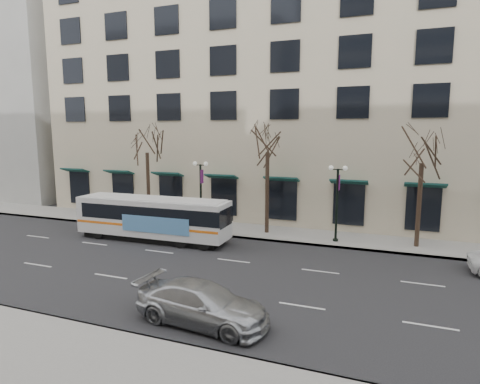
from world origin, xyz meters
The scene contains 11 objects.
ground centered at (0.00, 0.00, 0.00)m, with size 160.00×160.00×0.00m, color black.
sidewalk_far centered at (5.00, 9.00, 0.07)m, with size 80.00×4.00×0.15m, color gray.
building_hotel centered at (-2.00, 21.00, 12.00)m, with size 40.00×20.00×24.00m, color beige.
building_far_upblock centered at (-38.00, 21.00, 14.00)m, with size 28.00×20.00×28.00m, color #999993.
tree_far_left centered at (-10.00, 8.80, 6.70)m, with size 3.60×3.60×8.34m.
tree_far_mid centered at (0.00, 8.80, 6.91)m, with size 3.60×3.60×8.55m.
tree_far_right centered at (10.00, 8.80, 6.42)m, with size 3.60×3.60×8.06m.
lamp_post_left centered at (-4.99, 8.20, 2.94)m, with size 1.22×0.45×5.21m.
lamp_post_right centered at (5.01, 8.20, 2.94)m, with size 1.22×0.45×5.21m.
city_bus centered at (-6.78, 4.51, 1.61)m, with size 10.91×2.60×2.95m.
silver_car centered at (1.68, -5.17, 0.79)m, with size 2.21×5.44×1.58m, color #A9ACB1.
Camera 1 is at (8.32, -18.41, 7.40)m, focal length 30.00 mm.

